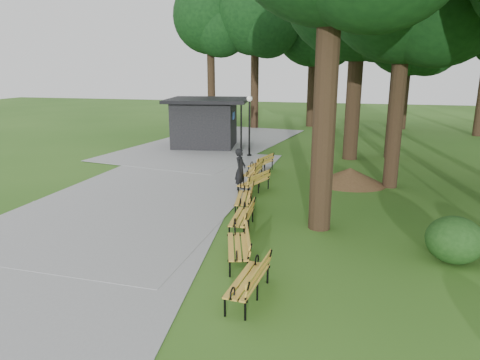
% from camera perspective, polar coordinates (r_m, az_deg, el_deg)
% --- Properties ---
extents(ground, '(100.00, 100.00, 0.00)m').
position_cam_1_polar(ground, '(14.64, -1.45, -5.09)').
color(ground, '#2E5E1A').
rests_on(ground, ground).
extents(path, '(12.00, 38.00, 0.06)m').
position_cam_1_polar(path, '(18.64, -11.00, -0.89)').
color(path, '#97979A').
rests_on(path, ground).
extents(person, '(0.47, 0.67, 1.75)m').
position_cam_1_polar(person, '(17.69, 0.04, 1.37)').
color(person, black).
rests_on(person, ground).
extents(kiosk, '(5.42, 4.87, 3.07)m').
position_cam_1_polar(kiosk, '(27.59, -4.72, 7.55)').
color(kiosk, black).
rests_on(kiosk, ground).
extents(lamp_post, '(0.32, 0.32, 3.42)m').
position_cam_1_polar(lamp_post, '(24.36, 1.26, 8.78)').
color(lamp_post, black).
rests_on(lamp_post, ground).
extents(dirt_mound, '(2.58, 2.58, 0.73)m').
position_cam_1_polar(dirt_mound, '(19.34, 14.35, 0.51)').
color(dirt_mound, '#47301C').
rests_on(dirt_mound, ground).
extents(bench_0, '(0.83, 1.96, 0.88)m').
position_cam_1_polar(bench_0, '(9.68, 1.04, -13.15)').
color(bench_0, gold).
rests_on(bench_0, ground).
extents(bench_1, '(1.13, 2.00, 0.88)m').
position_cam_1_polar(bench_1, '(11.33, -0.30, -8.80)').
color(bench_1, gold).
rests_on(bench_1, ground).
extents(bench_2, '(0.74, 1.93, 0.88)m').
position_cam_1_polar(bench_2, '(13.44, 0.22, -4.93)').
color(bench_2, gold).
rests_on(bench_2, ground).
extents(bench_3, '(0.91, 1.97, 0.88)m').
position_cam_1_polar(bench_3, '(15.35, 0.52, -2.42)').
color(bench_3, gold).
rests_on(bench_3, ground).
extents(bench_4, '(1.22, 2.00, 0.88)m').
position_cam_1_polar(bench_4, '(17.47, 1.85, -0.28)').
color(bench_4, gold).
rests_on(bench_4, ground).
extents(bench_5, '(0.68, 1.91, 0.88)m').
position_cam_1_polar(bench_5, '(19.20, 1.72, 1.10)').
color(bench_5, gold).
rests_on(bench_5, ground).
extents(bench_6, '(1.16, 2.00, 0.88)m').
position_cam_1_polar(bench_6, '(20.87, 2.77, 2.20)').
color(bench_6, gold).
rests_on(bench_6, ground).
extents(tree_backdrop, '(35.42, 9.61, 16.48)m').
position_cam_1_polar(tree_backdrop, '(36.66, 19.44, 19.08)').
color(tree_backdrop, black).
rests_on(tree_backdrop, ground).
extents(shrub_0, '(1.45, 1.45, 1.23)m').
position_cam_1_polar(shrub_0, '(12.82, 26.21, -9.66)').
color(shrub_0, '#193D14').
rests_on(shrub_0, ground).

